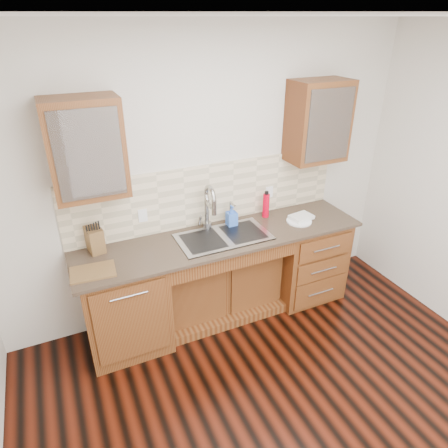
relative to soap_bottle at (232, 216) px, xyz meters
name	(u,v)px	position (x,y,z in m)	size (l,w,h in m)	color
ground	(302,436)	(-0.16, -1.59, -1.06)	(4.00, 3.50, 0.10)	#380F06
ceiling	(364,2)	(-0.16, -1.59, 1.74)	(4.00, 3.50, 0.10)	white
wall_back	(206,178)	(-0.16, 0.21, 0.34)	(4.00, 0.10, 2.70)	beige
base_cabinet_left	(125,304)	(-1.11, -0.15, -0.57)	(0.70, 0.62, 0.88)	#593014
base_cabinet_center	(219,280)	(-0.16, -0.06, -0.66)	(1.20, 0.44, 0.70)	#593014
base_cabinet_right	(304,256)	(0.79, -0.15, -0.57)	(0.70, 0.62, 0.88)	#593014
countertop	(223,238)	(-0.16, -0.16, -0.12)	(2.70, 0.65, 0.03)	#84705B
backsplash	(209,194)	(-0.16, 0.15, 0.19)	(2.70, 0.02, 0.59)	beige
sink	(224,245)	(-0.16, -0.18, -0.19)	(0.84, 0.46, 0.19)	#9E9EA5
faucet	(206,209)	(-0.23, 0.05, 0.10)	(0.04, 0.04, 0.40)	#999993
filter_tap	(230,211)	(0.02, 0.06, 0.02)	(0.02, 0.02, 0.24)	#999993
upper_cabinet_left	(86,149)	(-1.21, -0.01, 0.81)	(0.55, 0.34, 0.75)	#593014
upper_cabinet_right	(318,121)	(0.89, -0.01, 0.81)	(0.55, 0.34, 0.75)	#593014
outlet_left	(143,216)	(-0.81, 0.14, 0.11)	(0.08, 0.01, 0.12)	white
outlet_right	(269,192)	(0.49, 0.14, 0.11)	(0.08, 0.01, 0.12)	white
soap_bottle	(232,216)	(0.00, 0.00, 0.00)	(0.09, 0.10, 0.21)	blue
water_bottle	(266,206)	(0.39, 0.04, 0.02)	(0.07, 0.07, 0.24)	red
plate	(299,221)	(0.64, -0.20, -0.10)	(0.25, 0.25, 0.01)	white
dish_towel	(301,217)	(0.68, -0.18, -0.07)	(0.22, 0.16, 0.03)	white
knife_block	(95,239)	(-1.26, 0.07, 0.01)	(0.12, 0.20, 0.22)	#9B6436
cutting_board	(93,272)	(-1.33, -0.27, -0.10)	(0.34, 0.24, 0.02)	olive
cup_left_a	(79,155)	(-1.27, -0.01, 0.76)	(0.14, 0.14, 0.11)	white
cup_left_b	(104,153)	(-1.09, -0.01, 0.76)	(0.10, 0.10, 0.09)	white
cup_right_a	(305,128)	(0.74, -0.01, 0.76)	(0.13, 0.13, 0.10)	silver
cup_right_b	(323,126)	(0.95, -0.01, 0.76)	(0.11, 0.11, 0.10)	white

